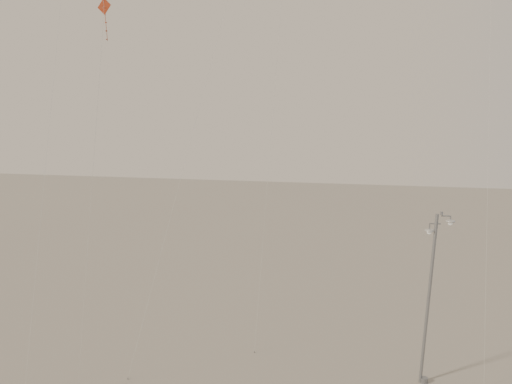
# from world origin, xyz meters

# --- Properties ---
(street_lamp) EXTENTS (1.61, 0.60, 10.15)m
(street_lamp) POSITION_xyz_m (10.76, 6.40, 5.41)
(street_lamp) COLOR gray
(street_lamp) RESTS_ON ground
(kite_1) EXTENTS (5.83, 9.46, 28.57)m
(kite_1) POSITION_xyz_m (-2.23, 10.03, 20.64)
(kite_1) COLOR black
(kite_1) RESTS_ON ground
(kite_3) EXTENTS (3.01, 0.37, 21.12)m
(kite_3) POSITION_xyz_m (-6.38, 1.33, 16.28)
(kite_3) COLOR maroon
(kite_3) RESTS_ON ground
(kite_4) EXTENTS (0.65, 5.21, 27.02)m
(kite_4) POSITION_xyz_m (13.63, 9.98, 20.65)
(kite_4) COLOR black
(kite_4) RESTS_ON ground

